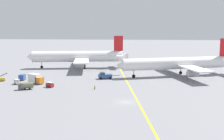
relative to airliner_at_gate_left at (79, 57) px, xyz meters
The scene contains 12 objects.
ground_plane 67.60m from the airliner_at_gate_left, 68.01° to the right, with size 600.00×600.00×0.00m, color gray.
taxiway_stripe 59.38m from the airliner_at_gate_left, 62.55° to the right, with size 0.50×120.00×0.01m, color yellow.
airliner_at_gate_left is the anchor object (origin of this frame).
airliner_being_pushed 48.97m from the airliner_at_gate_left, 22.34° to the right, with size 50.87×39.44×15.26m.
pushback_tug 32.22m from the airliner_at_gate_left, 60.66° to the right, with size 8.47×3.84×3.00m.
gse_catering_truck_tall 40.15m from the airliner_at_gate_left, 101.96° to the right, with size 6.29×4.83×3.50m.
gse_baggage_cart_near_cluster 43.48m from the airliner_at_gate_left, 109.96° to the right, with size 2.91×3.12×1.71m.
gse_container_dolly_flat 36.82m from the airliner_at_gate_left, 115.46° to the right, with size 2.29×3.26×2.15m.
gse_fuel_bowser_stubby 49.99m from the airliner_at_gate_left, 99.79° to the right, with size 5.24×3.71×2.40m.
gse_baggage_cart_trailing 45.09m from the airliner_at_gate_left, 91.90° to the right, with size 3.15×2.76×1.71m.
gse_belt_loader_portside 42.98m from the airliner_at_gate_left, 123.30° to the right, with size 5.04×3.12×3.02m.
ground_crew_ramp_agent_by_cones 49.43m from the airliner_at_gate_left, 73.06° to the right, with size 0.36×0.36×1.68m.
Camera 1 is at (2.89, -83.07, 22.19)m, focal length 49.14 mm.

